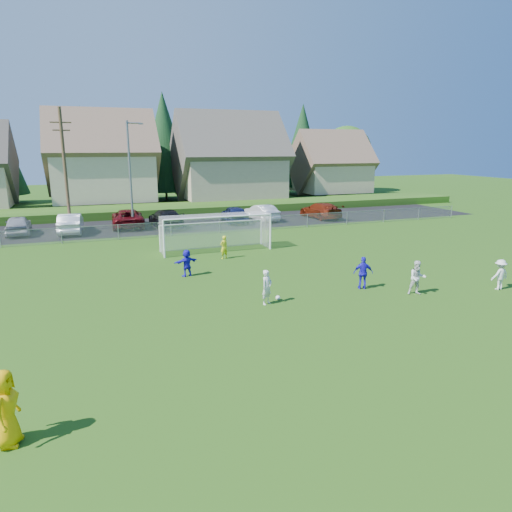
{
  "coord_description": "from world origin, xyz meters",
  "views": [
    {
      "loc": [
        -8.01,
        -13.63,
        6.97
      ],
      "look_at": [
        0.0,
        8.0,
        1.4
      ],
      "focal_mm": 32.0,
      "sensor_mm": 36.0,
      "label": 1
    }
  ],
  "objects_px": {
    "player_white_c": "(500,275)",
    "car_f": "(261,213)",
    "player_blue_a": "(363,273)",
    "car_d": "(166,218)",
    "car_c": "(128,218)",
    "soccer_goal": "(215,227)",
    "car_a": "(18,225)",
    "goalkeeper": "(224,247)",
    "soccer_ball": "(278,298)",
    "car_e": "(234,214)",
    "player_white_a": "(267,287)",
    "player_blue_b": "(187,263)",
    "car_b": "(71,223)",
    "car_g": "(320,210)",
    "referee": "(5,408)",
    "player_white_b": "(417,278)"
  },
  "relations": [
    {
      "from": "player_white_a",
      "to": "car_e",
      "type": "height_order",
      "value": "player_white_a"
    },
    {
      "from": "player_blue_b",
      "to": "player_white_c",
      "type": "bearing_deg",
      "value": 134.97
    },
    {
      "from": "goalkeeper",
      "to": "car_d",
      "type": "xyz_separation_m",
      "value": [
        -1.54,
        12.82,
        0.06
      ]
    },
    {
      "from": "soccer_ball",
      "to": "car_b",
      "type": "bearing_deg",
      "value": 113.71
    },
    {
      "from": "car_b",
      "to": "car_a",
      "type": "bearing_deg",
      "value": -8.91
    },
    {
      "from": "soccer_ball",
      "to": "player_white_b",
      "type": "height_order",
      "value": "player_white_b"
    },
    {
      "from": "car_d",
      "to": "player_blue_b",
      "type": "bearing_deg",
      "value": 81.15
    },
    {
      "from": "player_white_c",
      "to": "player_white_a",
      "type": "bearing_deg",
      "value": -10.53
    },
    {
      "from": "car_b",
      "to": "car_f",
      "type": "height_order",
      "value": "car_b"
    },
    {
      "from": "referee",
      "to": "car_f",
      "type": "distance_m",
      "value": 34.53
    },
    {
      "from": "player_white_b",
      "to": "soccer_goal",
      "type": "distance_m",
      "value": 14.3
    },
    {
      "from": "soccer_ball",
      "to": "goalkeeper",
      "type": "relative_size",
      "value": 0.15
    },
    {
      "from": "player_white_a",
      "to": "soccer_goal",
      "type": "distance_m",
      "value": 11.53
    },
    {
      "from": "goalkeeper",
      "to": "car_d",
      "type": "distance_m",
      "value": 12.91
    },
    {
      "from": "car_e",
      "to": "goalkeeper",
      "type": "bearing_deg",
      "value": 73.04
    },
    {
      "from": "car_a",
      "to": "player_white_a",
      "type": "bearing_deg",
      "value": 116.42
    },
    {
      "from": "car_b",
      "to": "player_white_a",
      "type": "bearing_deg",
      "value": 114.68
    },
    {
      "from": "car_g",
      "to": "player_white_b",
      "type": "bearing_deg",
      "value": 68.03
    },
    {
      "from": "player_white_b",
      "to": "soccer_goal",
      "type": "height_order",
      "value": "soccer_goal"
    },
    {
      "from": "car_d",
      "to": "car_e",
      "type": "height_order",
      "value": "car_d"
    },
    {
      "from": "car_c",
      "to": "soccer_goal",
      "type": "height_order",
      "value": "soccer_goal"
    },
    {
      "from": "soccer_goal",
      "to": "player_blue_b",
      "type": "bearing_deg",
      "value": -119.16
    },
    {
      "from": "soccer_goal",
      "to": "player_white_a",
      "type": "bearing_deg",
      "value": -93.73
    },
    {
      "from": "player_white_a",
      "to": "car_e",
      "type": "relative_size",
      "value": 0.34
    },
    {
      "from": "player_white_b",
      "to": "player_white_c",
      "type": "xyz_separation_m",
      "value": [
        4.4,
        -0.76,
        -0.07
      ]
    },
    {
      "from": "player_blue_a",
      "to": "car_e",
      "type": "distance_m",
      "value": 21.63
    },
    {
      "from": "car_e",
      "to": "car_g",
      "type": "xyz_separation_m",
      "value": [
        8.84,
        -0.36,
        -0.01
      ]
    },
    {
      "from": "car_a",
      "to": "car_c",
      "type": "bearing_deg",
      "value": -179.31
    },
    {
      "from": "player_white_b",
      "to": "player_white_c",
      "type": "bearing_deg",
      "value": 11.98
    },
    {
      "from": "referee",
      "to": "car_f",
      "type": "xyz_separation_m",
      "value": [
        17.81,
        29.59,
        -0.2
      ]
    },
    {
      "from": "player_blue_a",
      "to": "car_d",
      "type": "bearing_deg",
      "value": -52.35
    },
    {
      "from": "referee",
      "to": "car_g",
      "type": "height_order",
      "value": "referee"
    },
    {
      "from": "player_white_a",
      "to": "car_d",
      "type": "relative_size",
      "value": 0.29
    },
    {
      "from": "player_blue_a",
      "to": "soccer_goal",
      "type": "xyz_separation_m",
      "value": [
        -4.6,
        11.03,
        0.8
      ]
    },
    {
      "from": "car_a",
      "to": "goalkeeper",
      "type": "bearing_deg",
      "value": 131.4
    },
    {
      "from": "car_f",
      "to": "player_blue_b",
      "type": "bearing_deg",
      "value": 49.85
    },
    {
      "from": "goalkeeper",
      "to": "car_d",
      "type": "bearing_deg",
      "value": -103.86
    },
    {
      "from": "player_white_c",
      "to": "soccer_goal",
      "type": "xyz_separation_m",
      "value": [
        -10.91,
        13.47,
        0.86
      ]
    },
    {
      "from": "car_d",
      "to": "car_e",
      "type": "bearing_deg",
      "value": 179.48
    },
    {
      "from": "car_b",
      "to": "referee",
      "type": "bearing_deg",
      "value": 91.31
    },
    {
      "from": "soccer_goal",
      "to": "car_c",
      "type": "bearing_deg",
      "value": 112.5
    },
    {
      "from": "player_white_b",
      "to": "car_a",
      "type": "distance_m",
      "value": 31.02
    },
    {
      "from": "referee",
      "to": "car_a",
      "type": "distance_m",
      "value": 29.87
    },
    {
      "from": "player_blue_b",
      "to": "car_f",
      "type": "distance_m",
      "value": 19.82
    },
    {
      "from": "car_b",
      "to": "car_f",
      "type": "distance_m",
      "value": 17.06
    },
    {
      "from": "referee",
      "to": "car_c",
      "type": "xyz_separation_m",
      "value": [
        5.42,
        30.24,
        -0.17
      ]
    },
    {
      "from": "player_blue_a",
      "to": "car_e",
      "type": "xyz_separation_m",
      "value": [
        0.15,
        21.63,
        -0.03
      ]
    },
    {
      "from": "player_white_c",
      "to": "car_d",
      "type": "bearing_deg",
      "value": -62.91
    },
    {
      "from": "player_white_c",
      "to": "car_f",
      "type": "relative_size",
      "value": 0.33
    },
    {
      "from": "soccer_ball",
      "to": "goalkeeper",
      "type": "height_order",
      "value": "goalkeeper"
    }
  ]
}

